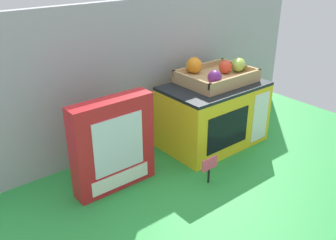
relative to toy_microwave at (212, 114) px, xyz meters
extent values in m
plane|color=green|center=(-0.15, 0.00, -0.13)|extent=(1.70, 1.70, 0.00)
cube|color=#A0A3A8|center=(-0.15, 0.20, 0.16)|extent=(1.61, 0.03, 0.59)
cube|color=yellow|center=(0.00, 0.00, -0.01)|extent=(0.42, 0.26, 0.25)
cube|color=black|center=(0.00, 0.00, 0.12)|extent=(0.42, 0.26, 0.01)
cube|color=black|center=(-0.05, -0.13, -0.01)|extent=(0.22, 0.01, 0.15)
cube|color=white|center=(0.14, -0.13, -0.01)|extent=(0.09, 0.01, 0.21)
cube|color=tan|center=(0.03, 0.02, 0.14)|extent=(0.29, 0.22, 0.03)
cube|color=tan|center=(0.03, -0.08, 0.17)|extent=(0.29, 0.01, 0.02)
cube|color=tan|center=(0.03, 0.12, 0.17)|extent=(0.29, 0.01, 0.02)
cube|color=tan|center=(-0.11, 0.02, 0.17)|extent=(0.01, 0.22, 0.02)
cube|color=tan|center=(0.17, 0.02, 0.17)|extent=(0.01, 0.22, 0.02)
sphere|color=#E04228|center=(0.08, 0.02, 0.18)|extent=(0.05, 0.05, 0.05)
sphere|color=orange|center=(-0.02, 0.10, 0.19)|extent=(0.07, 0.07, 0.07)
ellipsoid|color=#9EC647|center=(0.14, 0.01, 0.18)|extent=(0.11, 0.10, 0.06)
sphere|color=#72287F|center=(-0.05, -0.05, 0.18)|extent=(0.05, 0.05, 0.05)
cube|color=red|center=(-0.49, -0.02, 0.03)|extent=(0.29, 0.07, 0.32)
cube|color=silver|center=(-0.49, -0.05, 0.05)|extent=(0.18, 0.00, 0.19)
cube|color=white|center=(-0.49, -0.05, -0.08)|extent=(0.22, 0.00, 0.05)
cylinder|color=black|center=(-0.22, -0.21, -0.10)|extent=(0.01, 0.01, 0.06)
cube|color=#F44C6B|center=(-0.22, -0.21, -0.05)|extent=(0.07, 0.00, 0.05)
camera|label=1|loc=(-1.03, -0.98, 0.63)|focal=39.93mm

